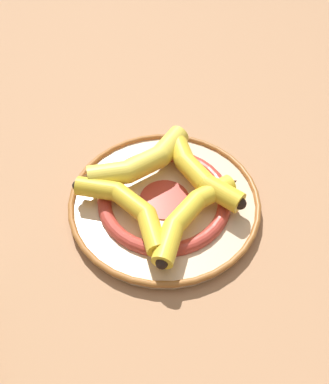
% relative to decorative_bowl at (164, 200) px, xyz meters
% --- Properties ---
extents(ground_plane, '(2.80, 2.80, 0.00)m').
position_rel_decorative_bowl_xyz_m(ground_plane, '(-0.01, 0.02, -0.01)').
color(ground_plane, '#A87A56').
extents(decorative_bowl, '(0.32, 0.32, 0.03)m').
position_rel_decorative_bowl_xyz_m(decorative_bowl, '(0.00, 0.00, 0.00)').
color(decorative_bowl, beige).
rests_on(decorative_bowl, ground_plane).
extents(banana_a, '(0.07, 0.21, 0.04)m').
position_rel_decorative_bowl_xyz_m(banana_a, '(0.07, -0.00, 0.04)').
color(banana_a, yellow).
rests_on(banana_a, decorative_bowl).
extents(banana_b, '(0.21, 0.07, 0.04)m').
position_rel_decorative_bowl_xyz_m(banana_b, '(-0.00, -0.07, 0.03)').
color(banana_b, gold).
rests_on(banana_b, decorative_bowl).
extents(banana_c, '(0.08, 0.20, 0.03)m').
position_rel_decorative_bowl_xyz_m(banana_c, '(-0.07, 0.00, 0.03)').
color(banana_c, yellow).
rests_on(banana_c, decorative_bowl).
extents(banana_d, '(0.20, 0.08, 0.03)m').
position_rel_decorative_bowl_xyz_m(banana_d, '(0.00, 0.07, 0.03)').
color(banana_d, gold).
rests_on(banana_d, decorative_bowl).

